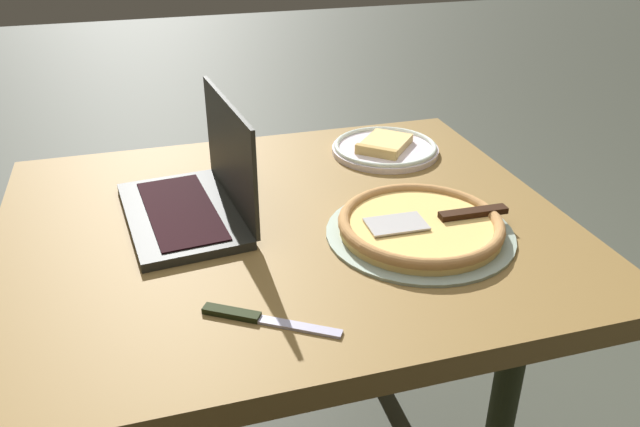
# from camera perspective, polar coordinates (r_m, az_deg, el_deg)

# --- Properties ---
(dining_table) EXTENTS (1.10, 0.92, 0.74)m
(dining_table) POSITION_cam_1_polar(r_m,az_deg,el_deg) (1.30, -3.06, -3.48)
(dining_table) COLOR brown
(dining_table) RESTS_ON ground_plane
(laptop) EXTENTS (0.25, 0.37, 0.23)m
(laptop) POSITION_cam_1_polar(r_m,az_deg,el_deg) (1.28, -10.83, 1.85)
(laptop) COLOR #272823
(laptop) RESTS_ON dining_table
(pizza_plate) EXTENTS (0.26, 0.26, 0.04)m
(pizza_plate) POSITION_cam_1_polar(r_m,az_deg,el_deg) (1.58, 5.82, 5.87)
(pizza_plate) COLOR white
(pizza_plate) RESTS_ON dining_table
(pizza_tray) EXTENTS (0.36, 0.36, 0.04)m
(pizza_tray) POSITION_cam_1_polar(r_m,az_deg,el_deg) (1.22, 8.98, -1.10)
(pizza_tray) COLOR #96A998
(pizza_tray) RESTS_ON dining_table
(table_knife) EXTENTS (0.20, 0.14, 0.01)m
(table_knife) POSITION_cam_1_polar(r_m,az_deg,el_deg) (1.00, -5.67, -9.29)
(table_knife) COLOR #B5B2CD
(table_knife) RESTS_ON dining_table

